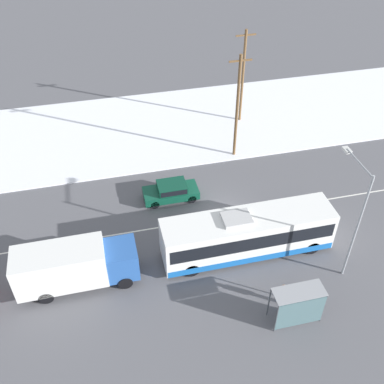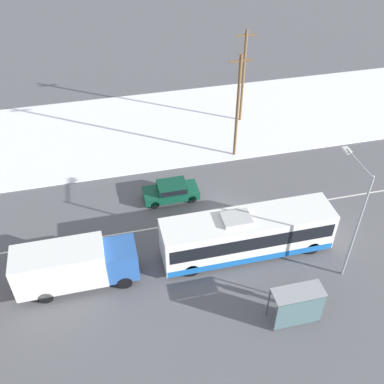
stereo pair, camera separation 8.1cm
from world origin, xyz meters
name	(u,v)px [view 2 (the right image)]	position (x,y,z in m)	size (l,w,h in m)	color
ground_plane	(223,217)	(0.00, 0.00, 0.00)	(120.00, 120.00, 0.00)	#56565B
snow_lot	(183,124)	(0.00, 13.20, 0.06)	(80.00, 13.34, 0.12)	white
lane_marking_center	(223,217)	(0.00, 0.00, 0.00)	(60.00, 0.12, 0.00)	silver
city_bus	(247,234)	(0.53, -3.58, 1.61)	(11.16, 2.57, 3.29)	white
box_truck	(73,265)	(-10.47, -3.69, 1.67)	(7.27, 2.30, 3.01)	silver
sedan_car	(171,190)	(-3.19, 2.92, 0.75)	(4.12, 1.80, 1.37)	#0F4733
pedestrian_at_stop	(282,292)	(1.24, -7.99, 0.98)	(0.57, 0.25, 1.59)	#23232D
bus_shelter	(299,304)	(1.53, -9.44, 1.68)	(2.90, 1.20, 2.40)	gray
streetlamp	(355,209)	(5.88, -6.21, 4.98)	(0.36, 3.16, 7.84)	#9EA3A8
utility_pole_roadside	(238,107)	(3.15, 7.25, 4.69)	(1.80, 0.24, 9.00)	brown
utility_pole_snowlot	(243,76)	(5.42, 12.64, 4.56)	(1.80, 0.24, 8.75)	brown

